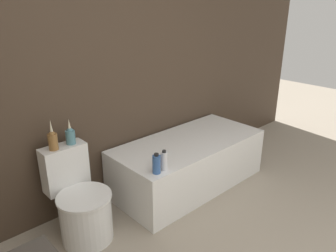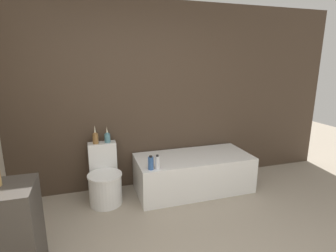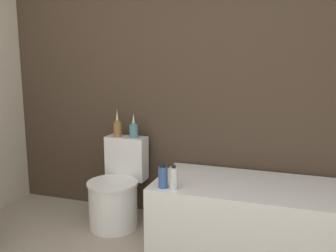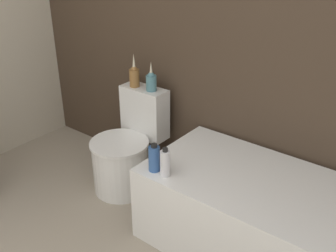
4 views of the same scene
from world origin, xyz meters
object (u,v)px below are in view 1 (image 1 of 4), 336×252
(toilet, at_px, (81,205))
(vase_silver, at_px, (70,135))
(vase_gold, at_px, (53,140))
(bathtub, at_px, (188,162))
(shampoo_bottle_tall, at_px, (156,164))
(shampoo_bottle_short, at_px, (164,161))

(toilet, relative_size, vase_silver, 3.38)
(vase_gold, bearing_deg, vase_silver, 4.26)
(bathtub, bearing_deg, shampoo_bottle_tall, -157.40)
(vase_silver, xyz_separation_m, shampoo_bottle_tall, (0.47, -0.53, -0.23))
(bathtub, distance_m, vase_gold, 1.44)
(bathtub, distance_m, shampoo_bottle_tall, 0.81)
(shampoo_bottle_tall, distance_m, shampoo_bottle_short, 0.08)
(shampoo_bottle_tall, height_order, shampoo_bottle_short, shampoo_bottle_short)
(shampoo_bottle_tall, xyz_separation_m, shampoo_bottle_short, (0.08, -0.00, 0.00))
(bathtub, height_order, toilet, toilet)
(shampoo_bottle_tall, bearing_deg, vase_gold, 140.05)
(shampoo_bottle_short, bearing_deg, shampoo_bottle_tall, 178.75)
(bathtub, xyz_separation_m, vase_gold, (-1.30, 0.23, 0.57))
(bathtub, bearing_deg, vase_gold, 169.80)
(vase_gold, height_order, shampoo_bottle_short, vase_gold)
(shampoo_bottle_tall, bearing_deg, toilet, 149.52)
(toilet, bearing_deg, vase_gold, 111.07)
(vase_gold, relative_size, vase_silver, 1.15)
(toilet, distance_m, vase_silver, 0.57)
(vase_gold, xyz_separation_m, shampoo_bottle_tall, (0.62, -0.52, -0.24))
(vase_gold, xyz_separation_m, vase_silver, (0.15, 0.01, -0.01))
(vase_gold, xyz_separation_m, shampoo_bottle_short, (0.70, -0.52, -0.23))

